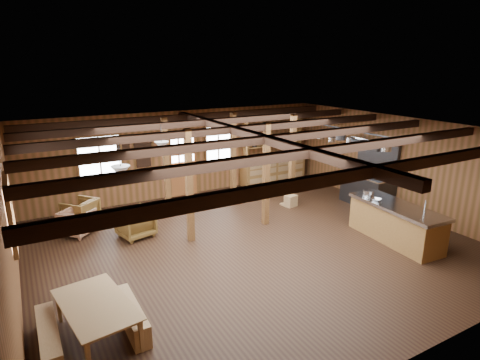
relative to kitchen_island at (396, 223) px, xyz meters
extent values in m
cube|color=black|center=(-3.19, 1.51, -0.49)|extent=(10.00, 9.00, 0.02)
cube|color=black|center=(-3.19, 1.51, 2.33)|extent=(10.00, 9.00, 0.02)
cube|color=#553718|center=(-8.20, 1.51, 0.92)|extent=(0.02, 9.00, 2.80)
cube|color=#553718|center=(1.82, 1.51, 0.92)|extent=(0.02, 9.00, 2.80)
cube|color=#553718|center=(-3.19, 6.02, 0.92)|extent=(10.00, 0.02, 2.80)
cube|color=#553718|center=(-3.19, -3.00, 0.92)|extent=(10.00, 0.02, 2.80)
cube|color=black|center=(-3.19, -1.99, 2.20)|extent=(9.80, 0.12, 0.18)
cube|color=black|center=(-3.19, -0.49, 2.20)|extent=(9.80, 0.12, 0.18)
cube|color=black|center=(-3.19, 1.01, 2.20)|extent=(9.80, 0.12, 0.18)
cube|color=black|center=(-3.19, 2.51, 2.20)|extent=(9.80, 0.12, 0.18)
cube|color=black|center=(-3.19, 4.01, 2.20)|extent=(9.80, 0.12, 0.18)
cube|color=black|center=(-3.19, 5.31, 2.20)|extent=(9.80, 0.12, 0.18)
cube|color=black|center=(-3.19, 1.51, 2.20)|extent=(0.18, 8.82, 0.18)
cube|color=#4A2C15|center=(-4.39, 2.51, 0.92)|extent=(0.15, 0.15, 2.80)
cube|color=#4A2C15|center=(-4.19, 4.71, 0.92)|extent=(0.15, 0.15, 2.80)
cube|color=#4A2C15|center=(-2.19, 2.51, 0.92)|extent=(0.15, 0.15, 2.80)
cube|color=#4A2C15|center=(-1.99, 4.71, 0.92)|extent=(0.15, 0.15, 2.80)
cube|color=#4A2C15|center=(-0.59, 3.51, 0.92)|extent=(0.15, 0.15, 2.80)
cube|color=brown|center=(-3.19, 5.96, 0.07)|extent=(0.90, 0.06, 1.10)
cube|color=#4A2C15|center=(-3.67, 5.96, 0.57)|extent=(0.06, 0.08, 2.10)
cube|color=#4A2C15|center=(-2.71, 5.96, 0.57)|extent=(0.06, 0.08, 2.10)
cube|color=#4A2C15|center=(-3.19, 5.96, 1.64)|extent=(1.02, 0.08, 0.06)
cube|color=white|center=(-3.19, 5.96, 1.07)|extent=(0.84, 0.02, 0.90)
cube|color=white|center=(-5.79, 5.97, 1.12)|extent=(1.20, 0.02, 1.20)
cube|color=#4A2C15|center=(-5.79, 5.97, 1.12)|extent=(1.32, 0.06, 1.32)
cube|color=white|center=(-1.89, 5.97, 1.12)|extent=(0.90, 0.02, 1.20)
cube|color=#4A2C15|center=(-1.89, 5.97, 1.12)|extent=(1.02, 0.06, 1.32)
cube|color=white|center=(-8.15, 2.01, 1.12)|extent=(0.02, 1.20, 1.20)
cube|color=#4A2C15|center=(-8.15, 2.01, 1.12)|extent=(0.14, 1.24, 1.32)
cube|color=beige|center=(-4.49, 5.97, 1.32)|extent=(0.50, 0.03, 0.40)
cube|color=black|center=(-4.49, 5.96, 1.32)|extent=(0.55, 0.02, 0.45)
cube|color=beige|center=(-5.09, 5.97, 1.22)|extent=(0.35, 0.03, 0.45)
cube|color=black|center=(-5.09, 5.96, 1.22)|extent=(0.40, 0.02, 0.50)
cube|color=beige|center=(-4.49, 5.97, 0.82)|extent=(0.40, 0.03, 0.30)
cube|color=black|center=(-4.49, 5.96, 0.82)|extent=(0.45, 0.02, 0.35)
cube|color=brown|center=(0.21, 5.71, -0.03)|extent=(2.50, 0.55, 0.90)
cube|color=olive|center=(0.21, 5.69, 0.45)|extent=(2.55, 0.60, 0.06)
cube|color=brown|center=(0.21, 5.76, 0.92)|extent=(2.30, 0.35, 0.04)
cube|color=brown|center=(0.21, 5.76, 1.27)|extent=(2.30, 0.35, 0.04)
cube|color=brown|center=(0.21, 5.76, 1.62)|extent=(2.30, 0.35, 0.04)
cube|color=brown|center=(-0.94, 5.76, 1.27)|extent=(0.04, 0.35, 1.40)
cube|color=brown|center=(1.36, 5.76, 1.27)|extent=(0.04, 0.35, 1.40)
cylinder|color=#2C2C2E|center=(-6.19, 1.51, 2.10)|extent=(0.02, 0.02, 0.45)
cone|color=silver|center=(-6.19, 1.51, 1.77)|extent=(0.36, 0.36, 0.22)
cylinder|color=#2C2C2E|center=(-4.69, 3.51, 2.10)|extent=(0.02, 0.02, 0.45)
cone|color=silver|center=(-4.69, 3.51, 1.77)|extent=(0.36, 0.36, 0.22)
cylinder|color=#2C2C2E|center=(-0.13, 1.81, 2.07)|extent=(0.04, 3.00, 0.04)
cylinder|color=#2C2C2E|center=(-0.06, 0.46, 1.96)|extent=(0.01, 0.01, 0.21)
cylinder|color=#B3B6BA|center=(-0.06, 0.46, 1.79)|extent=(0.23, 0.23, 0.14)
cylinder|color=#2C2C2E|center=(-0.08, 0.76, 1.94)|extent=(0.01, 0.01, 0.26)
cylinder|color=#2C2C2E|center=(-0.08, 0.76, 1.74)|extent=(0.19, 0.19, 0.14)
cylinder|color=#2C2C2E|center=(-0.20, 1.06, 1.99)|extent=(0.01, 0.01, 0.17)
cylinder|color=#B3B6BA|center=(-0.20, 1.06, 1.83)|extent=(0.28, 0.28, 0.14)
cylinder|color=#2C2C2E|center=(-0.16, 1.36, 1.97)|extent=(0.01, 0.01, 0.21)
cylinder|color=#2C2C2E|center=(-0.16, 1.36, 1.79)|extent=(0.26, 0.26, 0.14)
cylinder|color=#2C2C2E|center=(-0.07, 1.66, 1.97)|extent=(0.01, 0.01, 0.20)
cylinder|color=#B3B6BA|center=(-0.07, 1.66, 1.80)|extent=(0.23, 0.23, 0.14)
cylinder|color=#2C2C2E|center=(-0.15, 1.96, 1.99)|extent=(0.01, 0.01, 0.17)
cylinder|color=#2C2C2E|center=(-0.15, 1.96, 1.83)|extent=(0.27, 0.27, 0.14)
cylinder|color=#2C2C2E|center=(-0.19, 2.26, 1.94)|extent=(0.01, 0.01, 0.27)
cylinder|color=#B3B6BA|center=(-0.19, 2.26, 1.73)|extent=(0.18, 0.18, 0.14)
cylinder|color=#2C2C2E|center=(-0.09, 2.56, 1.99)|extent=(0.01, 0.01, 0.17)
cylinder|color=#2C2C2E|center=(-0.09, 2.56, 1.83)|extent=(0.28, 0.28, 0.14)
cylinder|color=#2C2C2E|center=(-0.07, 2.86, 1.92)|extent=(0.01, 0.01, 0.29)
cylinder|color=#B3B6BA|center=(-0.07, 2.86, 1.71)|extent=(0.20, 0.20, 0.14)
cylinder|color=#2C2C2E|center=(-0.17, 3.16, 1.94)|extent=(0.01, 0.01, 0.26)
cylinder|color=#2C2C2E|center=(-0.17, 3.16, 1.74)|extent=(0.25, 0.25, 0.14)
cube|color=brown|center=(0.00, 0.00, -0.05)|extent=(0.97, 2.45, 0.86)
cube|color=#B3B6BA|center=(0.00, 0.00, 0.42)|extent=(1.05, 2.56, 0.08)
cylinder|color=#2C2C2E|center=(0.00, -0.60, 0.42)|extent=(0.44, 0.44, 0.06)
cylinder|color=#B3B6BA|center=(0.20, -0.60, 0.57)|extent=(0.03, 0.03, 0.30)
cube|color=olive|center=(-0.76, 3.27, -0.30)|extent=(0.45, 0.36, 0.35)
cube|color=#2C2C2E|center=(1.41, 2.26, -0.02)|extent=(0.82, 1.54, 0.92)
cube|color=#B3B6BA|center=(1.41, 2.26, 0.47)|extent=(0.84, 1.56, 0.04)
cube|color=#2C2C2E|center=(1.73, 2.26, 1.01)|extent=(0.12, 1.54, 1.03)
cube|color=#B3B6BA|center=(1.61, 2.26, 1.52)|extent=(0.40, 1.64, 0.05)
imported|color=olive|center=(-7.09, -0.16, -0.18)|extent=(1.19, 1.83, 0.60)
cube|color=olive|center=(-7.84, -0.16, -0.27)|extent=(0.28, 1.49, 0.41)
cube|color=olive|center=(-6.59, -0.16, -0.28)|extent=(0.27, 1.44, 0.40)
imported|color=brown|center=(-6.60, 4.96, -0.12)|extent=(1.08, 1.08, 0.71)
imported|color=brown|center=(-5.52, 3.41, -0.11)|extent=(0.96, 0.98, 0.74)
imported|color=#8E5E40|center=(-6.79, 4.27, -0.14)|extent=(1.03, 1.03, 0.67)
cylinder|color=#B3B6BA|center=(-0.13, 0.83, 0.54)|extent=(0.28, 0.28, 0.17)
imported|color=silver|center=(-0.21, 0.47, 0.49)|extent=(0.31, 0.31, 0.06)
camera|label=1|loc=(-7.85, -6.10, 3.78)|focal=30.00mm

